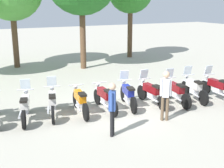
# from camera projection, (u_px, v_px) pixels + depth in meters

# --- Properties ---
(ground_plane) EXTENTS (80.00, 80.00, 0.00)m
(ground_plane) POSITION_uv_depth(u_px,v_px,m) (118.00, 109.00, 12.08)
(ground_plane) COLOR #ADA899
(motorcycle_1) EXTENTS (0.83, 2.14, 1.37)m
(motorcycle_1) POSITION_uv_depth(u_px,v_px,m) (25.00, 106.00, 10.84)
(motorcycle_1) COLOR black
(motorcycle_1) RESTS_ON ground_plane
(motorcycle_2) EXTENTS (0.83, 2.13, 1.37)m
(motorcycle_2) POSITION_uv_depth(u_px,v_px,m) (53.00, 102.00, 11.27)
(motorcycle_2) COLOR black
(motorcycle_2) RESTS_ON ground_plane
(motorcycle_3) EXTENTS (0.65, 2.19, 0.99)m
(motorcycle_3) POSITION_uv_depth(u_px,v_px,m) (80.00, 101.00, 11.49)
(motorcycle_3) COLOR black
(motorcycle_3) RESTS_ON ground_plane
(motorcycle_4) EXTENTS (0.62, 2.19, 0.99)m
(motorcycle_4) POSITION_uv_depth(u_px,v_px,m) (105.00, 98.00, 11.85)
(motorcycle_4) COLOR black
(motorcycle_4) RESTS_ON ground_plane
(motorcycle_5) EXTENTS (0.80, 2.15, 1.37)m
(motorcycle_5) POSITION_uv_depth(u_px,v_px,m) (128.00, 94.00, 12.23)
(motorcycle_5) COLOR black
(motorcycle_5) RESTS_ON ground_plane
(motorcycle_6) EXTENTS (0.62, 2.19, 1.37)m
(motorcycle_6) POSITION_uv_depth(u_px,v_px,m) (151.00, 92.00, 12.47)
(motorcycle_6) COLOR black
(motorcycle_6) RESTS_ON ground_plane
(motorcycle_7) EXTENTS (0.68, 2.18, 1.37)m
(motorcycle_7) POSITION_uv_depth(u_px,v_px,m) (176.00, 91.00, 12.64)
(motorcycle_7) COLOR black
(motorcycle_7) RESTS_ON ground_plane
(motorcycle_8) EXTENTS (0.76, 2.16, 1.37)m
(motorcycle_8) POSITION_uv_depth(u_px,v_px,m) (194.00, 88.00, 13.12)
(motorcycle_8) COLOR black
(motorcycle_8) RESTS_ON ground_plane
(motorcycle_9) EXTENTS (0.62, 2.19, 1.37)m
(motorcycle_9) POSITION_uv_depth(u_px,v_px,m) (217.00, 87.00, 13.23)
(motorcycle_9) COLOR black
(motorcycle_9) RESTS_ON ground_plane
(person_0) EXTENTS (0.32, 0.37, 1.72)m
(person_0) POSITION_uv_depth(u_px,v_px,m) (112.00, 105.00, 9.43)
(person_0) COLOR black
(person_0) RESTS_ON ground_plane
(person_1) EXTENTS (0.39, 0.32, 1.80)m
(person_1) POSITION_uv_depth(u_px,v_px,m) (166.00, 92.00, 10.65)
(person_1) COLOR brown
(person_1) RESTS_ON ground_plane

